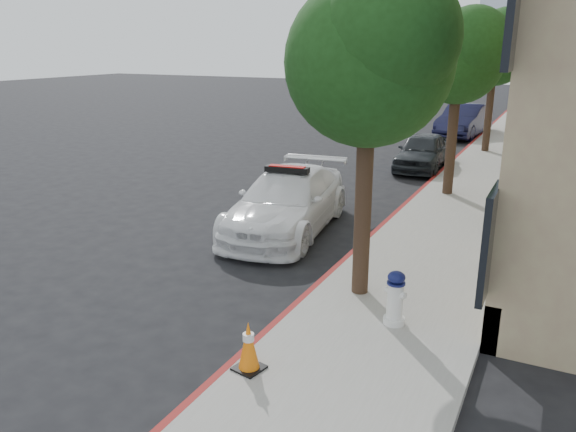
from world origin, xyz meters
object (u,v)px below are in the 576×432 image
Objects in this scene: parked_car_mid at (422,151)px; parked_car_far at (464,120)px; traffic_cone at (249,346)px; police_car at (287,201)px; fire_hydrant at (395,298)px.

parked_car_far is (-0.00, 8.83, 0.13)m from parked_car_mid.
parked_car_far is 6.70× the size of traffic_cone.
parked_car_mid is 14.93m from traffic_cone.
police_car is at bearing 111.91° from traffic_cone.
police_car is 6.62m from traffic_cone.
fire_hydrant is (3.91, -3.91, -0.17)m from police_car.
police_car is at bearing 156.18° from fire_hydrant.
police_car reaches higher than fire_hydrant.
parked_car_mid is 5.45× the size of traffic_cone.
parked_car_mid is 12.93m from fire_hydrant.
parked_car_mid is at bearing 122.88° from fire_hydrant.
parked_car_far is 5.37× the size of fire_hydrant.
parked_car_mid reaches higher than traffic_cone.
traffic_cone is (1.18, -14.88, -0.17)m from parked_car_mid.
police_car is 8.84m from parked_car_mid.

